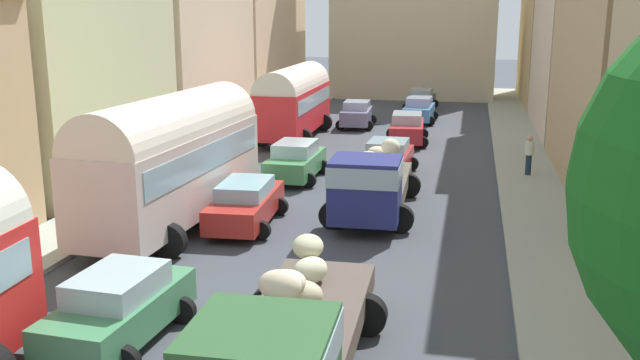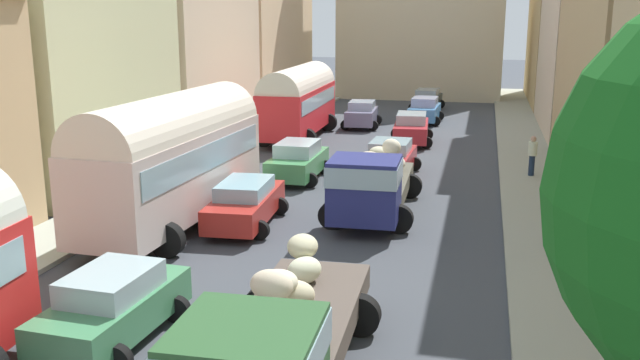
{
  "view_description": "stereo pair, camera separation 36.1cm",
  "coord_description": "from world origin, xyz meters",
  "px_view_note": "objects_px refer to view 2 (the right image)",
  "views": [
    {
      "loc": [
        4.82,
        -2.21,
        6.77
      ],
      "look_at": [
        0.0,
        19.84,
        1.31
      ],
      "focal_mm": 39.09,
      "sensor_mm": 36.0,
      "label": 1
    },
    {
      "loc": [
        5.17,
        -2.13,
        6.77
      ],
      "look_at": [
        0.0,
        19.84,
        1.31
      ],
      "focal_mm": 39.09,
      "sensor_mm": 36.0,
      "label": 2
    }
  ],
  "objects_px": {
    "parked_bus_1": "(173,154)",
    "cargo_truck_0": "(273,341)",
    "car_4": "(113,306)",
    "car_6": "(298,161)",
    "cargo_truck_1": "(371,183)",
    "car_2": "(425,110)",
    "car_5": "(245,203)",
    "car_3": "(427,99)",
    "parked_bus_2": "(298,99)",
    "car_7": "(362,114)",
    "pedestrian_0": "(532,154)",
    "car_0": "(390,158)",
    "car_1": "(411,128)"
  },
  "relations": [
    {
      "from": "car_0",
      "to": "car_1",
      "type": "relative_size",
      "value": 0.9
    },
    {
      "from": "car_0",
      "to": "car_6",
      "type": "height_order",
      "value": "car_6"
    },
    {
      "from": "cargo_truck_1",
      "to": "car_3",
      "type": "height_order",
      "value": "cargo_truck_1"
    },
    {
      "from": "car_2",
      "to": "car_5",
      "type": "distance_m",
      "value": 23.37
    },
    {
      "from": "parked_bus_1",
      "to": "car_5",
      "type": "relative_size",
      "value": 2.02
    },
    {
      "from": "car_6",
      "to": "cargo_truck_1",
      "type": "bearing_deg",
      "value": -51.85
    },
    {
      "from": "car_5",
      "to": "car_7",
      "type": "xyz_separation_m",
      "value": [
        0.27,
        20.4,
        0.04
      ]
    },
    {
      "from": "cargo_truck_1",
      "to": "car_0",
      "type": "bearing_deg",
      "value": 91.99
    },
    {
      "from": "parked_bus_1",
      "to": "cargo_truck_0",
      "type": "xyz_separation_m",
      "value": [
        6.19,
        -9.41,
        -1.17
      ]
    },
    {
      "from": "parked_bus_2",
      "to": "car_4",
      "type": "relative_size",
      "value": 2.19
    },
    {
      "from": "parked_bus_1",
      "to": "parked_bus_2",
      "type": "relative_size",
      "value": 1.04
    },
    {
      "from": "car_0",
      "to": "car_7",
      "type": "bearing_deg",
      "value": 105.32
    },
    {
      "from": "parked_bus_1",
      "to": "cargo_truck_1",
      "type": "relative_size",
      "value": 1.23
    },
    {
      "from": "pedestrian_0",
      "to": "car_3",
      "type": "bearing_deg",
      "value": 106.51
    },
    {
      "from": "cargo_truck_0",
      "to": "car_6",
      "type": "xyz_separation_m",
      "value": [
        -4.0,
        16.5,
        -0.39
      ]
    },
    {
      "from": "car_1",
      "to": "car_4",
      "type": "bearing_deg",
      "value": -98.7
    },
    {
      "from": "car_2",
      "to": "car_4",
      "type": "distance_m",
      "value": 31.7
    },
    {
      "from": "parked_bus_2",
      "to": "pedestrian_0",
      "type": "distance_m",
      "value": 13.86
    },
    {
      "from": "parked_bus_1",
      "to": "cargo_truck_0",
      "type": "relative_size",
      "value": 1.23
    },
    {
      "from": "car_6",
      "to": "pedestrian_0",
      "type": "height_order",
      "value": "pedestrian_0"
    },
    {
      "from": "cargo_truck_1",
      "to": "car_6",
      "type": "distance_m",
      "value": 6.25
    },
    {
      "from": "car_7",
      "to": "cargo_truck_0",
      "type": "bearing_deg",
      "value": -83.0
    },
    {
      "from": "car_1",
      "to": "car_7",
      "type": "distance_m",
      "value": 5.78
    },
    {
      "from": "car_3",
      "to": "car_2",
      "type": "bearing_deg",
      "value": -86.9
    },
    {
      "from": "car_0",
      "to": "car_6",
      "type": "bearing_deg",
      "value": -156.36
    },
    {
      "from": "parked_bus_1",
      "to": "car_6",
      "type": "distance_m",
      "value": 7.59
    },
    {
      "from": "car_2",
      "to": "car_5",
      "type": "relative_size",
      "value": 0.87
    },
    {
      "from": "cargo_truck_0",
      "to": "car_2",
      "type": "bearing_deg",
      "value": 90.37
    },
    {
      "from": "car_3",
      "to": "parked_bus_1",
      "type": "bearing_deg",
      "value": -100.8
    },
    {
      "from": "cargo_truck_0",
      "to": "pedestrian_0",
      "type": "xyz_separation_m",
      "value": [
        5.43,
        18.87,
        -0.16
      ]
    },
    {
      "from": "car_4",
      "to": "car_6",
      "type": "relative_size",
      "value": 0.99
    },
    {
      "from": "parked_bus_2",
      "to": "car_1",
      "type": "bearing_deg",
      "value": -1.71
    },
    {
      "from": "parked_bus_1",
      "to": "parked_bus_2",
      "type": "distance_m",
      "value": 16.48
    },
    {
      "from": "parked_bus_2",
      "to": "cargo_truck_1",
      "type": "relative_size",
      "value": 1.19
    },
    {
      "from": "cargo_truck_0",
      "to": "car_7",
      "type": "bearing_deg",
      "value": 97.0
    },
    {
      "from": "cargo_truck_1",
      "to": "car_2",
      "type": "relative_size",
      "value": 1.88
    },
    {
      "from": "cargo_truck_1",
      "to": "cargo_truck_0",
      "type": "bearing_deg",
      "value": -89.29
    },
    {
      "from": "car_2",
      "to": "car_3",
      "type": "distance_m",
      "value": 6.03
    },
    {
      "from": "parked_bus_1",
      "to": "car_0",
      "type": "xyz_separation_m",
      "value": [
        5.82,
        8.68,
        -1.6
      ]
    },
    {
      "from": "car_0",
      "to": "car_7",
      "type": "relative_size",
      "value": 1.02
    },
    {
      "from": "cargo_truck_1",
      "to": "pedestrian_0",
      "type": "height_order",
      "value": "cargo_truck_1"
    },
    {
      "from": "car_6",
      "to": "pedestrian_0",
      "type": "relative_size",
      "value": 2.23
    },
    {
      "from": "parked_bus_2",
      "to": "car_5",
      "type": "relative_size",
      "value": 1.95
    },
    {
      "from": "parked_bus_1",
      "to": "car_5",
      "type": "height_order",
      "value": "parked_bus_1"
    },
    {
      "from": "cargo_truck_0",
      "to": "pedestrian_0",
      "type": "height_order",
      "value": "cargo_truck_0"
    },
    {
      "from": "car_0",
      "to": "car_5",
      "type": "height_order",
      "value": "car_0"
    },
    {
      "from": "cargo_truck_0",
      "to": "car_7",
      "type": "height_order",
      "value": "cargo_truck_0"
    },
    {
      "from": "pedestrian_0",
      "to": "parked_bus_1",
      "type": "bearing_deg",
      "value": -140.85
    },
    {
      "from": "car_5",
      "to": "pedestrian_0",
      "type": "xyz_separation_m",
      "value": [
        9.43,
        8.93,
        0.27
      ]
    },
    {
      "from": "pedestrian_0",
      "to": "parked_bus_2",
      "type": "bearing_deg",
      "value": 149.5
    }
  ]
}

